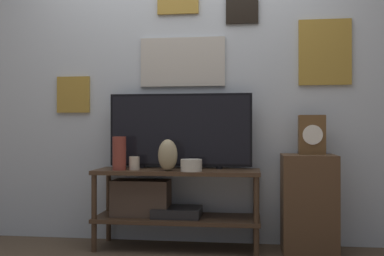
{
  "coord_description": "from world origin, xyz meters",
  "views": [
    {
      "loc": [
        0.55,
        -3.12,
        0.9
      ],
      "look_at": [
        0.11,
        0.24,
        0.91
      ],
      "focal_mm": 42.0,
      "sensor_mm": 36.0,
      "label": 1
    }
  ],
  "objects_px": {
    "mantel_clock": "(312,135)",
    "vase_tall_ceramic": "(119,153)",
    "television": "(180,130)",
    "vase_wide_bowl": "(191,165)",
    "vase_urn_stoneware": "(168,155)",
    "candle_jar": "(134,163)"
  },
  "relations": [
    {
      "from": "television",
      "to": "vase_tall_ceramic",
      "type": "distance_m",
      "value": 0.5
    },
    {
      "from": "television",
      "to": "vase_tall_ceramic",
      "type": "xyz_separation_m",
      "value": [
        -0.43,
        -0.18,
        -0.17
      ]
    },
    {
      "from": "candle_jar",
      "to": "vase_wide_bowl",
      "type": "bearing_deg",
      "value": -7.55
    },
    {
      "from": "mantel_clock",
      "to": "vase_tall_ceramic",
      "type": "bearing_deg",
      "value": -173.51
    },
    {
      "from": "vase_wide_bowl",
      "to": "vase_urn_stoneware",
      "type": "relative_size",
      "value": 0.67
    },
    {
      "from": "vase_urn_stoneware",
      "to": "candle_jar",
      "type": "distance_m",
      "value": 0.28
    },
    {
      "from": "vase_wide_bowl",
      "to": "candle_jar",
      "type": "bearing_deg",
      "value": 172.45
    },
    {
      "from": "mantel_clock",
      "to": "television",
      "type": "bearing_deg",
      "value": 178.97
    },
    {
      "from": "television",
      "to": "mantel_clock",
      "type": "height_order",
      "value": "television"
    },
    {
      "from": "vase_urn_stoneware",
      "to": "mantel_clock",
      "type": "relative_size",
      "value": 0.79
    },
    {
      "from": "vase_tall_ceramic",
      "to": "candle_jar",
      "type": "xyz_separation_m",
      "value": [
        0.11,
        0.02,
        -0.08
      ]
    },
    {
      "from": "vase_wide_bowl",
      "to": "candle_jar",
      "type": "xyz_separation_m",
      "value": [
        -0.44,
        0.06,
        0.01
      ]
    },
    {
      "from": "vase_tall_ceramic",
      "to": "vase_urn_stoneware",
      "type": "height_order",
      "value": "vase_tall_ceramic"
    },
    {
      "from": "vase_wide_bowl",
      "to": "vase_urn_stoneware",
      "type": "height_order",
      "value": "vase_urn_stoneware"
    },
    {
      "from": "candle_jar",
      "to": "mantel_clock",
      "type": "distance_m",
      "value": 1.35
    },
    {
      "from": "vase_wide_bowl",
      "to": "mantel_clock",
      "type": "xyz_separation_m",
      "value": [
        0.88,
        0.2,
        0.22
      ]
    },
    {
      "from": "vase_wide_bowl",
      "to": "mantel_clock",
      "type": "height_order",
      "value": "mantel_clock"
    },
    {
      "from": "television",
      "to": "candle_jar",
      "type": "bearing_deg",
      "value": -154.46
    },
    {
      "from": "vase_tall_ceramic",
      "to": "vase_urn_stoneware",
      "type": "bearing_deg",
      "value": -3.75
    },
    {
      "from": "television",
      "to": "candle_jar",
      "type": "height_order",
      "value": "television"
    },
    {
      "from": "television",
      "to": "vase_wide_bowl",
      "type": "relative_size",
      "value": 7.11
    },
    {
      "from": "television",
      "to": "vase_wide_bowl",
      "type": "xyz_separation_m",
      "value": [
        0.12,
        -0.21,
        -0.26
      ]
    }
  ]
}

